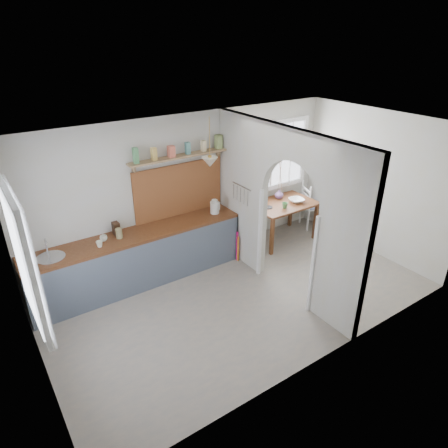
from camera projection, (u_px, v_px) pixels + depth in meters
floor at (243, 297)px, 6.27m from camera, size 5.80×3.20×0.01m
ceiling at (247, 132)px, 5.13m from camera, size 5.80×3.20×0.01m
walls at (245, 223)px, 5.70m from camera, size 5.81×3.21×2.60m
partition at (280, 201)px, 6.03m from camera, size 0.12×3.20×2.60m
kitchen_window at (22, 261)px, 4.10m from camera, size 0.10×1.16×1.50m
nook_window at (271, 156)px, 7.63m from camera, size 1.76×0.10×1.30m
counter at (139, 257)px, 6.49m from camera, size 3.50×0.60×0.90m
sink at (51, 258)px, 5.62m from camera, size 0.40×0.40×0.02m
backsplash at (179, 190)px, 6.75m from camera, size 1.65×0.03×0.90m
shelf at (180, 154)px, 6.40m from camera, size 1.75×0.20×0.21m
pendant_lamp at (210, 162)px, 6.38m from camera, size 0.26×0.26×0.16m
utensil_rail at (242, 186)px, 6.61m from camera, size 0.02×0.50×0.02m
dining_table at (282, 221)px, 7.85m from camera, size 1.25×0.84×0.78m
chair_left at (246, 232)px, 7.40m from camera, size 0.50×0.50×0.82m
chair_right at (314, 205)px, 8.34m from camera, size 0.58×0.58×0.98m
kettle at (215, 206)px, 6.92m from camera, size 0.26×0.24×0.25m
mug_a at (100, 244)px, 5.87m from camera, size 0.11×0.11×0.09m
mug_b at (104, 238)px, 6.04m from camera, size 0.12×0.12×0.09m
knife_block at (116, 229)px, 6.20m from camera, size 0.09×0.13×0.20m
jar at (119, 233)px, 6.11m from camera, size 0.12×0.12×0.16m
towel_magenta at (237, 247)px, 7.16m from camera, size 0.02×0.03×0.60m
towel_orange at (238, 249)px, 7.15m from camera, size 0.02×0.03×0.49m
bowl at (296, 200)px, 7.71m from camera, size 0.33×0.33×0.07m
table_cup at (285, 205)px, 7.44m from camera, size 0.11×0.11×0.11m
plate at (268, 207)px, 7.48m from camera, size 0.19×0.19×0.01m
vase at (279, 194)px, 7.86m from camera, size 0.22×0.22×0.18m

